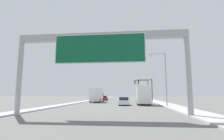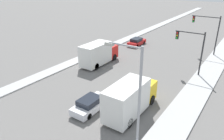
{
  "view_description": "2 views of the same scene",
  "coord_description": "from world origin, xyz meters",
  "views": [
    {
      "loc": [
        2.92,
        1.58,
        1.99
      ],
      "look_at": [
        0.0,
        29.28,
        5.82
      ],
      "focal_mm": 28.0,
      "sensor_mm": 36.0,
      "label": 1
    },
    {
      "loc": [
        13.93,
        19.2,
        12.32
      ],
      "look_at": [
        1.08,
        38.12,
        2.54
      ],
      "focal_mm": 35.0,
      "sensor_mm": 36.0,
      "label": 2
    }
  ],
  "objects": [
    {
      "name": "car_far_center",
      "position": [
        1.75,
        33.37,
        0.68
      ],
      "size": [
        1.84,
        4.38,
        1.43
      ],
      "color": "silver",
      "rests_on": "ground"
    },
    {
      "name": "traffic_light_near_intersection",
      "position": [
        7.27,
        48.0,
        4.0
      ],
      "size": [
        3.88,
        0.32,
        5.97
      ],
      "color": "#2D2D30",
      "rests_on": "ground"
    },
    {
      "name": "car_far_left",
      "position": [
        -5.25,
        56.02,
        0.67
      ],
      "size": [
        1.84,
        4.48,
        1.4
      ],
      "color": "red",
      "rests_on": "ground"
    },
    {
      "name": "sidewalk_right",
      "position": [
        9.5,
        60.0,
        0.07
      ],
      "size": [
        3.0,
        120.0,
        0.15
      ],
      "color": "#B5B5B5",
      "rests_on": "ground"
    },
    {
      "name": "traffic_light_mid_block",
      "position": [
        7.1,
        58.0,
        4.43
      ],
      "size": [
        4.58,
        0.32,
        6.58
      ],
      "color": "#2D2D30",
      "rests_on": "ground"
    },
    {
      "name": "truck_box_secondary",
      "position": [
        -5.25,
        43.8,
        1.7
      ],
      "size": [
        2.39,
        7.05,
        3.36
      ],
      "color": "red",
      "rests_on": "ground"
    },
    {
      "name": "street_lamp_right",
      "position": [
        8.26,
        30.17,
        5.12
      ],
      "size": [
        2.71,
        0.28,
        8.65
      ],
      "color": "#9EA0A5",
      "rests_on": "ground"
    },
    {
      "name": "truck_box_primary",
      "position": [
        5.25,
        35.07,
        1.71
      ],
      "size": [
        2.36,
        7.1,
        3.38
      ],
      "color": "yellow",
      "rests_on": "ground"
    },
    {
      "name": "median_strip_left",
      "position": [
        -9.0,
        60.0,
        0.07
      ],
      "size": [
        2.0,
        120.0,
        0.15
      ],
      "color": "#B5B5B5",
      "rests_on": "ground"
    }
  ]
}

